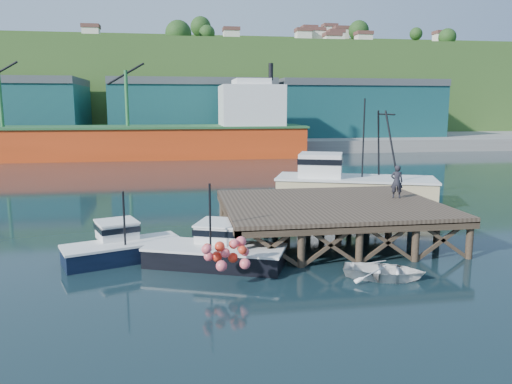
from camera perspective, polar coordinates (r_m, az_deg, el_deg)
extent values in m
plane|color=black|center=(27.81, -2.54, -5.80)|extent=(300.00, 300.00, 0.00)
cube|color=brown|center=(28.47, 8.50, -1.40)|extent=(12.00, 10.00, 0.25)
cube|color=#473828|center=(24.05, 11.93, -4.19)|extent=(12.00, 0.30, 0.35)
cylinder|color=#473828|center=(23.09, -1.74, -7.01)|extent=(0.36, 0.36, 2.60)
cylinder|color=#473828|center=(26.93, 23.21, -5.37)|extent=(0.36, 0.36, 2.60)
cylinder|color=#473828|center=(32.15, -3.84, -2.21)|extent=(0.36, 0.36, 2.60)
cylinder|color=#473828|center=(35.01, 15.08, -1.54)|extent=(0.36, 0.36, 2.60)
cube|color=gray|center=(96.89, -7.20, 5.88)|extent=(160.00, 40.00, 2.00)
cube|color=#18504E|center=(91.68, -7.17, 9.10)|extent=(28.00, 16.00, 9.00)
cube|color=#18504E|center=(97.38, 10.99, 9.03)|extent=(30.00, 16.00, 9.00)
cube|color=#E24215|center=(75.36, -15.88, 5.40)|extent=(55.00, 9.50, 4.40)
cube|color=#26592D|center=(75.24, -15.96, 7.15)|extent=(55.50, 10.00, 0.30)
cube|color=silver|center=(75.43, -0.59, 9.80)|extent=(9.00, 9.00, 6.00)
cube|color=silver|center=(75.50, -0.60, 12.31)|extent=(5.00, 7.00, 1.20)
cylinder|color=black|center=(76.09, 1.70, 13.57)|extent=(0.70, 0.70, 2.50)
cube|color=#2D511E|center=(126.72, -7.74, 11.29)|extent=(220.00, 50.00, 22.00)
cube|color=black|center=(25.39, -14.98, -6.66)|extent=(5.87, 3.79, 0.86)
cube|color=silver|center=(25.27, -15.02, -5.68)|extent=(5.99, 3.86, 0.11)
cube|color=silver|center=(26.11, -15.60, -4.29)|extent=(2.31, 2.31, 0.86)
cube|color=black|center=(26.06, -15.62, -3.88)|extent=(2.44, 2.44, 0.29)
cylinder|color=black|center=(24.44, -14.83, -3.03)|extent=(0.10, 0.10, 2.66)
cube|color=black|center=(23.85, -4.73, -7.38)|extent=(6.85, 4.53, 0.89)
cube|color=silver|center=(23.72, -4.75, -6.31)|extent=(6.99, 4.62, 0.12)
cube|color=silver|center=(24.68, -3.98, -4.64)|extent=(2.76, 2.76, 0.89)
cube|color=black|center=(24.63, -3.98, -4.19)|extent=(2.91, 2.91, 0.30)
cylinder|color=black|center=(22.74, -5.27, -2.96)|extent=(0.10, 0.10, 3.16)
sphere|color=#F15964|center=(21.02, -4.72, -7.93)|extent=(0.42, 0.42, 0.42)
sphere|color=#F15964|center=(21.22, -2.36, -7.17)|extent=(0.42, 0.42, 0.42)
sphere|color=red|center=(20.66, -3.30, -7.08)|extent=(0.42, 0.42, 0.42)
cube|color=beige|center=(39.38, 11.24, 0.09)|extent=(12.49, 7.89, 1.93)
cube|color=silver|center=(39.23, 11.29, 1.56)|extent=(12.77, 8.17, 0.16)
cube|color=silver|center=(38.27, 7.55, 2.84)|extent=(4.06, 3.93, 1.93)
cube|color=black|center=(38.22, 7.57, 3.48)|extent=(4.20, 4.07, 0.43)
cylinder|color=black|center=(39.12, 12.17, 5.70)|extent=(0.12, 0.12, 6.44)
imported|color=white|center=(22.79, 14.43, -8.71)|extent=(4.22, 3.71, 0.73)
imported|color=black|center=(30.42, 15.79, 1.15)|extent=(0.82, 0.67, 1.95)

